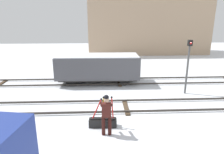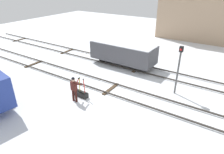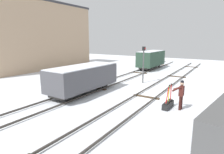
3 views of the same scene
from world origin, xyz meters
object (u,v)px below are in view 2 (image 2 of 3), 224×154
rail_worker (74,88)px  signal_post (179,65)px  switch_lever_frame (80,93)px  freight_car_back_track (123,52)px

rail_worker → signal_post: (5.21, 4.61, 1.13)m
switch_lever_frame → freight_car_back_track: bearing=94.9°
switch_lever_frame → signal_post: 6.92m
switch_lever_frame → rail_worker: (0.15, -0.67, 0.77)m
signal_post → freight_car_back_track: (-5.69, 2.47, -0.89)m
signal_post → freight_car_back_track: 6.26m
switch_lever_frame → freight_car_back_track: freight_car_back_track is taller
rail_worker → signal_post: size_ratio=0.52×
rail_worker → signal_post: 7.04m
switch_lever_frame → freight_car_back_track: 6.50m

